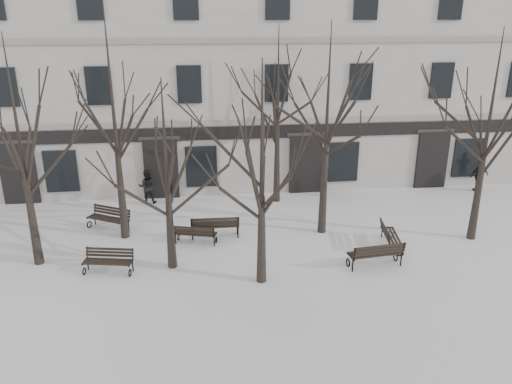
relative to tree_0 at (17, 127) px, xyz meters
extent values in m
plane|color=white|center=(7.51, -1.61, -4.96)|extent=(100.00, 100.00, 0.00)
cube|color=beige|center=(7.51, 11.39, 0.54)|extent=(40.00, 10.00, 11.00)
cube|color=gray|center=(7.51, 6.36, -1.36)|extent=(40.00, 0.12, 0.25)
cube|color=gray|center=(7.51, 6.36, 2.34)|extent=(40.00, 0.12, 0.25)
cube|color=black|center=(7.51, 6.35, -1.86)|extent=(40.00, 0.10, 0.60)
cube|color=black|center=(-2.49, 6.33, -3.51)|extent=(1.60, 0.22, 2.90)
cube|color=#2D2B28|center=(-2.49, 6.29, -2.01)|extent=(1.90, 0.08, 0.18)
cube|color=black|center=(-0.59, 6.34, -3.46)|extent=(1.50, 0.14, 2.00)
cube|color=black|center=(4.01, 6.33, -3.51)|extent=(1.60, 0.22, 2.90)
cube|color=#2D2B28|center=(4.01, 6.29, -2.01)|extent=(1.90, 0.08, 0.18)
cube|color=black|center=(5.91, 6.34, -3.46)|extent=(1.50, 0.14, 2.00)
cube|color=black|center=(11.01, 6.33, -3.51)|extent=(1.60, 0.22, 2.90)
cube|color=#2D2B28|center=(11.01, 6.29, -2.01)|extent=(1.90, 0.08, 0.18)
cube|color=black|center=(12.91, 6.34, -3.46)|extent=(1.50, 0.14, 2.00)
cube|color=black|center=(17.51, 6.33, -3.51)|extent=(1.60, 0.22, 2.90)
cube|color=#2D2B28|center=(17.51, 6.29, -2.01)|extent=(1.90, 0.08, 0.18)
cube|color=black|center=(19.41, 6.34, -3.46)|extent=(1.50, 0.14, 2.00)
cube|color=black|center=(-2.49, 6.34, 0.44)|extent=(1.10, 0.14, 1.70)
cube|color=black|center=(1.51, 6.34, 0.44)|extent=(1.10, 0.14, 1.70)
cube|color=black|center=(5.51, 6.34, 0.44)|extent=(1.10, 0.14, 1.70)
cube|color=black|center=(9.51, 6.34, 0.44)|extent=(1.10, 0.14, 1.70)
cube|color=black|center=(9.51, 6.34, 4.04)|extent=(1.10, 0.14, 1.70)
cube|color=black|center=(13.51, 6.34, 0.44)|extent=(1.10, 0.14, 1.70)
cube|color=black|center=(13.51, 6.34, 4.04)|extent=(1.10, 0.14, 1.70)
cube|color=black|center=(17.51, 6.34, 0.44)|extent=(1.10, 0.14, 1.70)
cube|color=black|center=(17.51, 6.34, 4.04)|extent=(1.10, 0.14, 1.70)
cone|color=black|center=(0.00, 0.00, -3.29)|extent=(0.34, 0.34, 3.33)
cone|color=black|center=(4.76, -0.81, -3.57)|extent=(0.34, 0.34, 2.77)
cone|color=black|center=(7.75, -2.16, -3.43)|extent=(0.34, 0.34, 3.05)
cone|color=black|center=(16.46, 0.21, -3.27)|extent=(0.34, 0.34, 3.37)
cone|color=black|center=(2.78, 1.91, -3.13)|extent=(0.34, 0.34, 3.65)
cone|color=black|center=(9.41, 5.26, -3.27)|extent=(0.34, 0.34, 3.38)
cone|color=black|center=(10.70, 1.50, -3.22)|extent=(0.34, 0.34, 3.46)
torus|color=black|center=(1.78, -1.05, -4.82)|extent=(0.10, 0.28, 0.27)
cylinder|color=black|center=(1.84, -0.72, -4.74)|extent=(0.05, 0.05, 0.42)
cube|color=black|center=(1.81, -0.88, -4.53)|extent=(0.14, 0.52, 0.05)
torus|color=black|center=(3.35, -1.35, -4.82)|extent=(0.10, 0.28, 0.27)
cylinder|color=black|center=(3.41, -1.01, -4.74)|extent=(0.05, 0.05, 0.42)
cube|color=black|center=(3.38, -1.18, -4.53)|extent=(0.14, 0.52, 0.05)
cube|color=black|center=(2.56, -1.24, -4.51)|extent=(1.67, 0.40, 0.03)
cube|color=black|center=(2.58, -1.11, -4.51)|extent=(1.67, 0.40, 0.03)
cube|color=black|center=(2.61, -0.98, -4.51)|extent=(1.67, 0.40, 0.03)
cube|color=black|center=(2.63, -0.85, -4.51)|extent=(1.67, 0.40, 0.03)
cube|color=black|center=(2.64, -0.81, -4.39)|extent=(1.67, 0.35, 0.08)
cube|color=black|center=(2.64, -0.79, -4.28)|extent=(1.67, 0.35, 0.08)
cube|color=black|center=(2.64, -0.77, -4.17)|extent=(1.67, 0.35, 0.08)
cylinder|color=black|center=(1.86, -0.65, -4.35)|extent=(0.06, 0.14, 0.47)
cylinder|color=black|center=(3.42, -0.94, -4.35)|extent=(0.06, 0.14, 0.47)
torus|color=black|center=(6.37, 0.95, -4.83)|extent=(0.11, 0.26, 0.26)
cylinder|color=black|center=(6.28, 0.64, -4.75)|extent=(0.05, 0.05, 0.41)
cube|color=black|center=(6.33, 0.79, -4.55)|extent=(0.18, 0.49, 0.05)
torus|color=black|center=(4.90, 1.36, -4.83)|extent=(0.11, 0.26, 0.26)
cylinder|color=black|center=(4.81, 1.05, -4.75)|extent=(0.05, 0.05, 0.41)
cube|color=black|center=(4.85, 1.21, -4.55)|extent=(0.18, 0.49, 0.05)
cube|color=black|center=(5.64, 1.19, -4.53)|extent=(1.58, 0.52, 0.03)
cube|color=black|center=(5.61, 1.07, -4.53)|extent=(1.58, 0.52, 0.03)
cube|color=black|center=(5.57, 0.95, -4.53)|extent=(1.58, 0.52, 0.03)
cube|color=black|center=(5.54, 0.83, -4.53)|extent=(1.58, 0.52, 0.03)
cube|color=black|center=(5.53, 0.79, -4.41)|extent=(1.57, 0.47, 0.08)
cube|color=black|center=(5.53, 0.77, -4.31)|extent=(1.57, 0.47, 0.08)
cube|color=black|center=(5.52, 0.75, -4.20)|extent=(1.57, 0.47, 0.08)
cylinder|color=black|center=(6.26, 0.57, -4.37)|extent=(0.07, 0.13, 0.45)
cylinder|color=black|center=(4.79, 0.98, -4.37)|extent=(0.07, 0.13, 0.45)
torus|color=black|center=(12.74, -1.30, -4.80)|extent=(0.09, 0.32, 0.31)
cylinder|color=black|center=(12.79, -1.69, -4.71)|extent=(0.05, 0.05, 0.49)
cube|color=black|center=(12.76, -1.50, -4.47)|extent=(0.12, 0.60, 0.05)
torus|color=black|center=(10.92, -1.52, -4.80)|extent=(0.09, 0.32, 0.31)
cylinder|color=black|center=(10.96, -1.90, -4.71)|extent=(0.05, 0.05, 0.49)
cube|color=black|center=(10.94, -1.71, -4.47)|extent=(0.12, 0.60, 0.05)
cube|color=black|center=(11.82, -1.37, -4.45)|extent=(1.94, 0.32, 0.04)
cube|color=black|center=(11.84, -1.52, -4.45)|extent=(1.94, 0.32, 0.04)
cube|color=black|center=(11.86, -1.67, -4.45)|extent=(1.94, 0.32, 0.04)
cube|color=black|center=(11.88, -1.82, -4.45)|extent=(1.94, 0.32, 0.04)
cube|color=black|center=(11.88, -1.86, -4.31)|extent=(1.94, 0.26, 0.10)
cube|color=black|center=(11.88, -1.88, -4.18)|extent=(1.94, 0.26, 0.10)
cube|color=black|center=(11.89, -1.91, -4.05)|extent=(1.94, 0.26, 0.10)
cylinder|color=black|center=(12.80, -1.77, -4.25)|extent=(0.06, 0.16, 0.54)
cylinder|color=black|center=(10.97, -1.99, -4.25)|extent=(0.06, 0.16, 0.54)
torus|color=black|center=(1.17, 3.02, -4.81)|extent=(0.19, 0.28, 0.30)
cylinder|color=black|center=(1.35, 3.34, -4.73)|extent=(0.05, 0.05, 0.46)
cube|color=black|center=(1.26, 3.18, -4.50)|extent=(0.32, 0.51, 0.05)
torus|color=black|center=(2.67, 2.16, -4.81)|extent=(0.19, 0.28, 0.30)
cylinder|color=black|center=(2.85, 2.48, -4.73)|extent=(0.05, 0.05, 0.46)
cube|color=black|center=(2.76, 2.32, -4.50)|extent=(0.32, 0.51, 0.05)
cube|color=black|center=(1.90, 2.55, -4.48)|extent=(1.64, 0.98, 0.04)
cube|color=black|center=(1.97, 2.68, -4.48)|extent=(1.64, 0.98, 0.04)
cube|color=black|center=(2.04, 2.80, -4.48)|extent=(1.64, 0.98, 0.04)
cube|color=black|center=(2.11, 2.93, -4.48)|extent=(1.64, 0.98, 0.04)
cube|color=black|center=(2.13, 2.96, -4.34)|extent=(1.61, 0.94, 0.09)
cube|color=black|center=(2.14, 2.98, -4.22)|extent=(1.61, 0.94, 0.09)
cube|color=black|center=(2.15, 3.00, -4.10)|extent=(1.61, 0.94, 0.09)
cylinder|color=black|center=(1.39, 3.41, -4.29)|extent=(0.11, 0.15, 0.51)
cylinder|color=black|center=(2.89, 2.55, -4.29)|extent=(0.11, 0.15, 0.51)
torus|color=black|center=(7.26, 1.70, -4.81)|extent=(0.06, 0.31, 0.31)
cylinder|color=black|center=(7.25, 1.32, -4.72)|extent=(0.05, 0.05, 0.48)
cube|color=black|center=(7.26, 1.51, -4.48)|extent=(0.06, 0.58, 0.05)
torus|color=black|center=(5.46, 1.72, -4.81)|extent=(0.06, 0.31, 0.31)
cylinder|color=black|center=(5.46, 1.34, -4.72)|extent=(0.05, 0.05, 0.48)
cube|color=black|center=(5.46, 1.53, -4.48)|extent=(0.06, 0.58, 0.05)
cube|color=black|center=(6.36, 1.75, -4.46)|extent=(1.90, 0.12, 0.04)
cube|color=black|center=(6.36, 1.60, -4.46)|extent=(1.90, 0.12, 0.04)
cube|color=black|center=(6.36, 1.46, -4.46)|extent=(1.90, 0.12, 0.04)
cube|color=black|center=(6.35, 1.31, -4.46)|extent=(1.90, 0.12, 0.04)
cube|color=black|center=(6.35, 1.27, -4.32)|extent=(1.90, 0.06, 0.10)
cube|color=black|center=(6.35, 1.24, -4.19)|extent=(1.90, 0.06, 0.10)
cube|color=black|center=(6.35, 1.22, -4.07)|extent=(1.90, 0.06, 0.10)
cylinder|color=black|center=(7.25, 1.23, -4.27)|extent=(0.04, 0.15, 0.53)
cylinder|color=black|center=(5.45, 1.26, -4.27)|extent=(0.04, 0.15, 0.53)
torus|color=black|center=(13.04, -0.96, -4.82)|extent=(0.28, 0.09, 0.28)
cylinder|color=black|center=(12.70, -0.91, -4.74)|extent=(0.05, 0.05, 0.43)
cube|color=black|center=(12.87, -0.93, -4.53)|extent=(0.52, 0.13, 0.05)
torus|color=black|center=(13.29, 0.63, -4.82)|extent=(0.28, 0.09, 0.28)
cylinder|color=black|center=(12.95, 0.69, -4.74)|extent=(0.05, 0.05, 0.43)
cube|color=black|center=(13.12, 0.66, -4.53)|extent=(0.52, 0.13, 0.05)
cube|color=black|center=(13.20, -0.17, -4.51)|extent=(0.36, 1.70, 0.03)
cube|color=black|center=(13.07, -0.15, -4.51)|extent=(0.36, 1.70, 0.03)
cube|color=black|center=(12.94, -0.13, -4.51)|extent=(0.36, 1.70, 0.03)
cube|color=black|center=(12.81, -0.11, -4.51)|extent=(0.36, 1.70, 0.03)
cube|color=black|center=(12.77, -0.10, -4.38)|extent=(0.30, 1.69, 0.09)
cube|color=black|center=(12.75, -0.10, -4.27)|extent=(0.30, 1.69, 0.09)
cube|color=black|center=(12.73, -0.09, -4.16)|extent=(0.30, 1.69, 0.09)
cylinder|color=black|center=(12.62, -0.89, -4.34)|extent=(0.14, 0.06, 0.47)
cylinder|color=black|center=(12.88, 0.70, -4.34)|extent=(0.14, 0.06, 0.47)
cylinder|color=black|center=(4.46, 5.58, -4.49)|extent=(0.11, 0.11, 0.93)
sphere|color=black|center=(4.46, 5.58, -4.00)|extent=(0.13, 0.13, 0.13)
cylinder|color=black|center=(11.83, 5.73, -4.41)|extent=(0.13, 0.13, 1.09)
sphere|color=black|center=(11.83, 5.73, -3.84)|extent=(0.15, 0.15, 0.15)
imported|color=black|center=(3.35, 5.66, -4.96)|extent=(0.81, 0.63, 1.65)
imported|color=black|center=(19.69, 5.48, -4.96)|extent=(0.96, 0.44, 1.60)
camera|label=1|loc=(5.88, -16.74, 3.50)|focal=35.00mm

